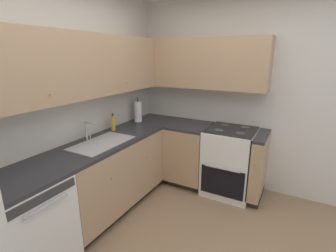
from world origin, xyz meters
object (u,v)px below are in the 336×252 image
oven_range (230,161)px  paper_towel_roll (138,111)px  dishwasher (28,226)px  soap_bottle (113,123)px

oven_range → paper_towel_roll: 1.46m
dishwasher → soap_bottle: bearing=7.6°
soap_bottle → paper_towel_roll: paper_towel_roll is taller
oven_range → soap_bottle: bearing=119.3°
soap_bottle → paper_towel_roll: 0.52m
dishwasher → soap_bottle: (1.35, 0.18, 0.56)m
soap_bottle → paper_towel_roll: bearing=-2.2°
oven_range → paper_towel_roll: paper_towel_roll is taller
dishwasher → oven_range: oven_range is taller
dishwasher → paper_towel_roll: 1.97m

